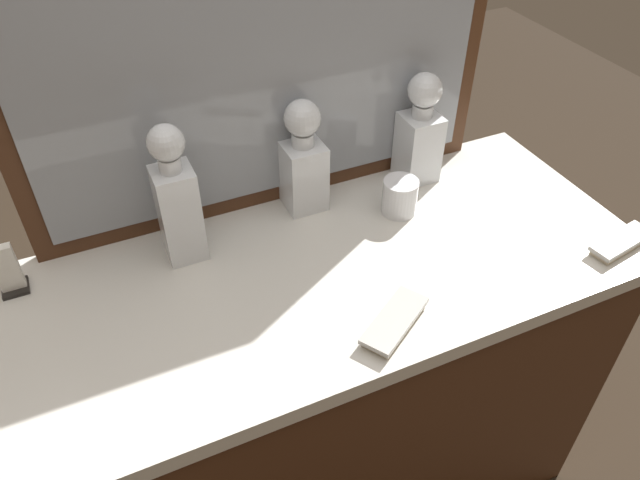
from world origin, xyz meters
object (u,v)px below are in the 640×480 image
at_px(crystal_tumbler_rear, 400,198).
at_px(napkin_holder, 8,273).
at_px(crystal_decanter_far_left, 178,206).
at_px(silver_brush_far_left, 394,322).
at_px(crystal_decanter_far_right, 419,138).
at_px(crystal_decanter_front, 303,166).
at_px(silver_brush_front, 621,243).

bearing_deg(crystal_tumbler_rear, napkin_holder, 173.43).
distance_m(crystal_decanter_far_left, silver_brush_far_left, 0.48).
height_order(crystal_decanter_far_left, crystal_decanter_far_right, crystal_decanter_far_left).
bearing_deg(crystal_decanter_far_left, silver_brush_far_left, -50.56).
height_order(crystal_decanter_front, crystal_tumbler_rear, crystal_decanter_front).
bearing_deg(silver_brush_far_left, crystal_decanter_far_left, 129.44).
bearing_deg(crystal_tumbler_rear, silver_brush_front, -39.89).
relative_size(crystal_tumbler_rear, napkin_holder, 0.75).
bearing_deg(crystal_decanter_far_right, crystal_decanter_front, 178.21).
xyz_separation_m(crystal_decanter_front, crystal_tumbler_rear, (0.19, -0.11, -0.07)).
bearing_deg(crystal_tumbler_rear, crystal_decanter_far_left, 172.97).
bearing_deg(silver_brush_front, crystal_decanter_far_left, 156.66).
distance_m(crystal_decanter_front, silver_brush_far_left, 0.43).
height_order(silver_brush_front, napkin_holder, napkin_holder).
bearing_deg(crystal_decanter_front, silver_brush_front, -37.17).
bearing_deg(crystal_decanter_far_right, crystal_decanter_far_left, -175.63).
distance_m(crystal_decanter_far_left, napkin_holder, 0.35).
height_order(crystal_decanter_far_left, crystal_tumbler_rear, crystal_decanter_far_left).
height_order(crystal_decanter_far_left, silver_brush_far_left, crystal_decanter_far_left).
distance_m(crystal_decanter_front, napkin_holder, 0.63).
relative_size(crystal_decanter_far_left, silver_brush_far_left, 1.79).
height_order(crystal_decanter_far_left, crystal_decanter_front, crystal_decanter_far_left).
bearing_deg(crystal_decanter_far_right, napkin_holder, -179.38).
bearing_deg(silver_brush_front, silver_brush_far_left, 179.50).
height_order(silver_brush_far_left, napkin_holder, napkin_holder).
distance_m(crystal_decanter_far_left, crystal_tumbler_rear, 0.49).
height_order(crystal_decanter_front, silver_brush_far_left, crystal_decanter_front).
xyz_separation_m(crystal_decanter_front, silver_brush_far_left, (0.00, -0.42, -0.09)).
bearing_deg(crystal_decanter_far_left, napkin_holder, 174.10).
distance_m(crystal_decanter_front, crystal_tumbler_rear, 0.23).
distance_m(crystal_decanter_far_right, crystal_tumbler_rear, 0.17).
xyz_separation_m(crystal_decanter_front, crystal_decanter_far_right, (0.29, -0.01, 0.00)).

